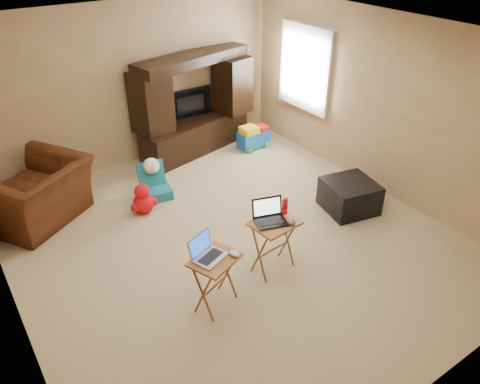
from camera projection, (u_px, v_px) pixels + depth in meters
floor at (231, 239)px, 5.90m from camera, size 5.50×5.50×0.00m
ceiling at (229, 36)px, 4.61m from camera, size 5.50×5.50×0.00m
wall_back at (131, 85)px, 7.19m from camera, size 5.00×0.00×5.00m
wall_front at (443, 291)px, 3.32m from camera, size 5.00×0.00×5.00m
wall_right at (380, 105)px, 6.47m from camera, size 0.00×5.50×5.50m
window_pane at (306, 68)px, 7.47m from camera, size 0.00×1.20×1.20m
window_frame at (305, 68)px, 7.47m from camera, size 0.06×1.14×1.34m
entertainment_center at (194, 105)px, 7.66m from camera, size 2.09×0.93×1.66m
television at (191, 105)px, 7.76m from camera, size 0.84×0.12×0.48m
recliner at (36, 194)px, 6.08m from camera, size 1.64×1.59×0.81m
child_rocker at (156, 182)px, 6.65m from camera, size 0.45×0.49×0.51m
plush_toy at (143, 198)px, 6.33m from camera, size 0.40×0.33×0.44m
push_toy at (254, 136)px, 8.09m from camera, size 0.56×0.40×0.42m
ottoman at (349, 196)px, 6.40m from camera, size 0.78×0.78×0.42m
tray_table_left at (216, 282)px, 4.78m from camera, size 0.58×0.52×0.61m
tray_table_right at (274, 246)px, 5.26m from camera, size 0.54×0.45×0.65m
laptop_left at (210, 249)px, 4.56m from camera, size 0.39×0.36×0.24m
laptop_right at (271, 214)px, 5.02m from camera, size 0.41×0.37×0.24m
mouse_left at (235, 254)px, 4.65m from camera, size 0.11×0.14×0.05m
mouse_right at (291, 222)px, 5.06m from camera, size 0.10×0.14×0.05m
water_bottle at (285, 206)px, 5.19m from camera, size 0.06×0.06×0.20m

